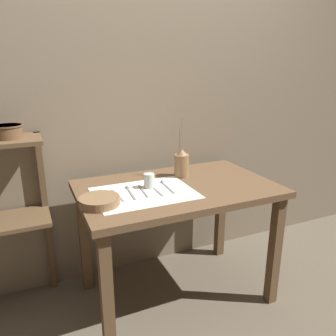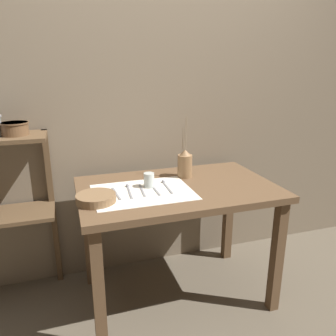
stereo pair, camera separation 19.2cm
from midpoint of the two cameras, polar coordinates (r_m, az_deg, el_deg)
The scene contains 13 objects.
ground_plane at distance 2.36m, azimuth -1.07°, elevation -21.00°, with size 12.00×12.00×0.00m, color brown.
stone_wall_back at distance 2.32m, azimuth -5.93°, elevation 10.70°, with size 7.00×0.06×2.40m.
wooden_table at distance 2.02m, azimuth -1.18°, elevation -6.07°, with size 1.18×0.74×0.77m.
linen_cloth at distance 1.88m, azimuth -7.07°, elevation -4.39°, with size 0.56×0.41×0.00m.
pitcher_with_flowers at distance 2.12m, azimuth -0.20°, elevation 0.70°, with size 0.09×0.09×0.40m.
wooden_bowl at distance 1.76m, azimuth -14.96°, elevation -5.66°, with size 0.21×0.21×0.05m.
glass_tumbler_near at distance 1.94m, azimuth -6.16°, elevation -2.27°, with size 0.06×0.06×0.09m.
knife_center at distance 1.86m, azimuth -11.67°, elevation -4.78°, with size 0.02×0.20×0.00m.
spoon_outer at distance 1.92m, azimuth -9.70°, elevation -3.81°, with size 0.03×0.21×0.02m.
fork_inner at distance 1.90m, azimuth -7.25°, elevation -4.07°, with size 0.03×0.20×0.00m.
fork_outer at distance 1.91m, azimuth -4.99°, elevation -3.87°, with size 0.01×0.20×0.00m.
spoon_inner at distance 1.99m, azimuth -3.39°, elevation -2.89°, with size 0.03×0.21×0.02m.
metal_pot_small at distance 2.03m, azimuth -28.64°, elevation 5.64°, with size 0.16×0.16×0.07m.
Camera 1 is at (-0.80, -1.68, 1.45)m, focal length 35.00 mm.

